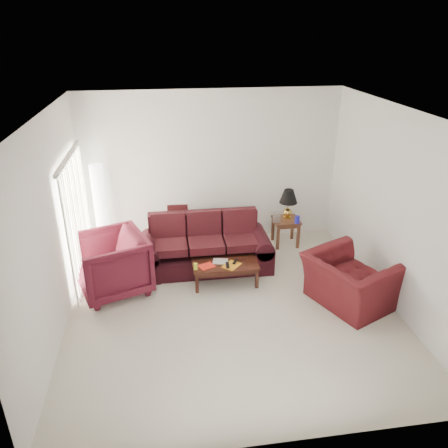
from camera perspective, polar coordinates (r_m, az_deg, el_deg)
name	(u,v)px	position (r m, az deg, el deg)	size (l,w,h in m)	color
floor	(232,307)	(7.00, 1.03, -10.75)	(5.00, 5.00, 0.00)	beige
blinds	(77,220)	(7.68, -18.69, 0.49)	(0.10, 2.00, 2.16)	silver
sofa	(206,244)	(7.81, -2.43, -2.63)	(2.33, 1.01, 0.95)	black
throw_pillow	(178,215)	(8.41, -6.05, 1.17)	(0.39, 0.11, 0.39)	black
end_table	(285,232)	(8.82, 8.01, -0.99)	(0.50, 0.50, 0.55)	#542A1D
table_lamp	(288,204)	(8.66, 8.37, 2.60)	(0.35, 0.35, 0.59)	gold
clock	(277,219)	(8.52, 6.89, 0.65)	(0.14, 0.05, 0.14)	silver
blue_canister	(297,220)	(8.54, 9.55, 0.57)	(0.09, 0.09, 0.15)	#1D1AAC
picture_frame	(277,212)	(8.84, 6.96, 1.59)	(0.12, 0.02, 0.15)	silver
floor_lamp	(101,210)	(8.49, -15.75, 1.83)	(0.29, 0.29, 1.79)	white
armchair_left	(111,264)	(7.36, -14.49, -5.10)	(1.07, 1.10, 1.00)	#48101C
armchair_right	(349,281)	(7.14, 16.04, -7.18)	(1.24, 1.08, 0.81)	#4A1115
coffee_table	(225,273)	(7.48, 0.15, -6.42)	(1.10, 0.55, 0.38)	black
magazine_red	(206,266)	(7.29, -2.30, -5.53)	(0.25, 0.19, 0.01)	red
magazine_white	(220,261)	(7.43, -0.48, -4.88)	(0.25, 0.19, 0.01)	beige
magazine_orange	(232,265)	(7.31, 1.00, -5.42)	(0.29, 0.22, 0.02)	orange
remote_a	(227,265)	(7.27, 0.46, -5.40)	(0.05, 0.19, 0.02)	black
remote_b	(235,262)	(7.38, 1.48, -4.94)	(0.05, 0.16, 0.02)	black
yellow_glass	(196,266)	(7.20, -3.73, -5.54)	(0.06, 0.06, 0.11)	yellow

